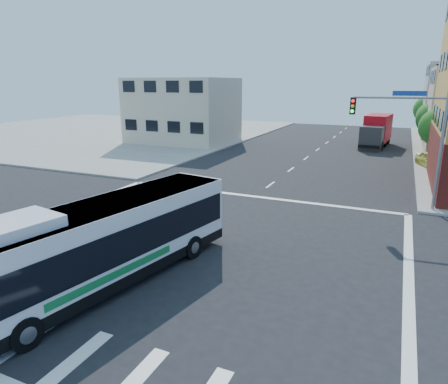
% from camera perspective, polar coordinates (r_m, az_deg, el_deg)
% --- Properties ---
extents(ground, '(120.00, 120.00, 0.00)m').
position_cam_1_polar(ground, '(18.86, -5.47, -7.95)').
color(ground, black).
rests_on(ground, ground).
extents(sidewalk_nw, '(50.00, 50.00, 0.15)m').
position_cam_1_polar(sidewalk_nw, '(66.79, -17.23, 8.36)').
color(sidewalk_nw, gray).
rests_on(sidewalk_nw, ground).
extents(building_west, '(12.06, 10.06, 8.00)m').
position_cam_1_polar(building_west, '(51.92, -5.83, 11.50)').
color(building_west, beige).
rests_on(building_west, ground).
extents(signal_mast_ne, '(7.91, 1.13, 8.07)m').
position_cam_1_polar(signal_mast_ne, '(25.78, 25.13, 8.45)').
color(signal_mast_ne, gray).
rests_on(signal_mast_ne, ground).
extents(street_tree_a, '(3.60, 3.60, 5.53)m').
position_cam_1_polar(street_tree_a, '(43.26, 28.52, 8.42)').
color(street_tree_a, '#322112').
rests_on(street_tree_a, ground).
extents(street_tree_b, '(3.80, 3.80, 5.79)m').
position_cam_1_polar(street_tree_b, '(51.20, 27.96, 9.48)').
color(street_tree_b, '#322112').
rests_on(street_tree_b, ground).
extents(street_tree_c, '(3.40, 3.40, 5.29)m').
position_cam_1_polar(street_tree_c, '(59.18, 27.49, 9.82)').
color(street_tree_c, '#322112').
rests_on(street_tree_c, ground).
extents(street_tree_d, '(4.00, 4.00, 6.03)m').
position_cam_1_polar(street_tree_d, '(67.13, 27.21, 10.67)').
color(street_tree_d, '#322112').
rests_on(street_tree_d, ground).
extents(transit_bus, '(4.69, 12.12, 3.51)m').
position_cam_1_polar(transit_bus, '(15.51, -17.03, -7.03)').
color(transit_bus, black).
rests_on(transit_bus, ground).
extents(box_truck, '(3.19, 8.49, 3.73)m').
position_cam_1_polar(box_truck, '(51.32, 20.93, 8.07)').
color(box_truck, '#2B2B30').
rests_on(box_truck, ground).
extents(parked_car, '(3.18, 4.73, 1.50)m').
position_cam_1_polar(parked_car, '(40.22, 27.67, 4.02)').
color(parked_car, '#D5CB4C').
rests_on(parked_car, ground).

